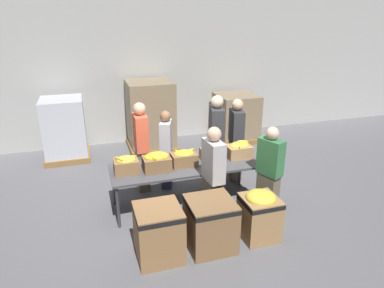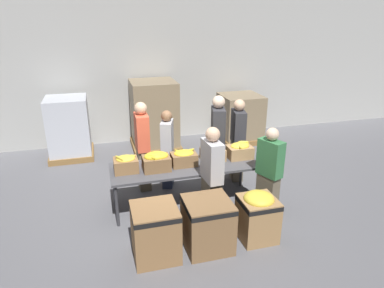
% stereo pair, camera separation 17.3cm
% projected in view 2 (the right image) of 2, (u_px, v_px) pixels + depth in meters
% --- Properties ---
extents(ground_plane, '(30.00, 30.00, 0.00)m').
position_uv_depth(ground_plane, '(186.00, 204.00, 6.05)').
color(ground_plane, slate).
extents(wall_back, '(16.00, 0.08, 4.00)m').
position_uv_depth(wall_back, '(150.00, 63.00, 8.52)').
color(wall_back, '#B7B7B2').
rests_on(wall_back, ground_plane).
extents(sorting_table, '(2.51, 0.86, 0.75)m').
position_uv_depth(sorting_table, '(186.00, 168.00, 5.80)').
color(sorting_table, '#4C4C51').
rests_on(sorting_table, ground_plane).
extents(banana_box_0, '(0.38, 0.31, 0.29)m').
position_uv_depth(banana_box_0, '(126.00, 164.00, 5.51)').
color(banana_box_0, olive).
rests_on(banana_box_0, sorting_table).
extents(banana_box_1, '(0.44, 0.33, 0.31)m').
position_uv_depth(banana_box_1, '(156.00, 161.00, 5.56)').
color(banana_box_1, olive).
rests_on(banana_box_1, sorting_table).
extents(banana_box_2, '(0.43, 0.29, 0.27)m').
position_uv_depth(banana_box_2, '(184.00, 158.00, 5.74)').
color(banana_box_2, olive).
rests_on(banana_box_2, sorting_table).
extents(banana_box_3, '(0.40, 0.31, 0.28)m').
position_uv_depth(banana_box_3, '(213.00, 153.00, 5.96)').
color(banana_box_3, '#A37A4C').
rests_on(banana_box_3, sorting_table).
extents(banana_box_4, '(0.43, 0.32, 0.29)m').
position_uv_depth(banana_box_4, '(240.00, 150.00, 6.04)').
color(banana_box_4, tan).
rests_on(banana_box_4, sorting_table).
extents(volunteer_0, '(0.32, 0.45, 1.51)m').
position_uv_depth(volunteer_0, '(167.00, 150.00, 6.44)').
color(volunteer_0, '#2D3856').
rests_on(volunteer_0, ground_plane).
extents(volunteer_1, '(0.23, 0.45, 1.69)m').
position_uv_depth(volunteer_1, '(143.00, 147.00, 6.33)').
color(volunteer_1, '#6B604C').
rests_on(volunteer_1, ground_plane).
extents(volunteer_2, '(0.30, 0.47, 1.64)m').
position_uv_depth(volunteer_2, '(238.00, 141.00, 6.70)').
color(volunteer_2, '#6B604C').
rests_on(volunteer_2, ground_plane).
extents(volunteer_3, '(0.25, 0.45, 1.61)m').
position_uv_depth(volunteer_3, '(212.00, 178.00, 5.22)').
color(volunteer_3, '#6B604C').
rests_on(volunteer_3, ground_plane).
extents(volunteer_4, '(0.34, 0.51, 1.75)m').
position_uv_depth(volunteer_4, '(218.00, 141.00, 6.54)').
color(volunteer_4, black).
rests_on(volunteer_4, ground_plane).
extents(volunteer_5, '(0.34, 0.45, 1.52)m').
position_uv_depth(volunteer_5, '(269.00, 173.00, 5.48)').
color(volunteer_5, '#6B604C').
rests_on(volunteer_5, ground_plane).
extents(donation_bin_0, '(0.61, 0.61, 0.76)m').
position_uv_depth(donation_bin_0, '(155.00, 230.00, 4.62)').
color(donation_bin_0, olive).
rests_on(donation_bin_0, ground_plane).
extents(donation_bin_1, '(0.64, 0.64, 0.74)m').
position_uv_depth(donation_bin_1, '(208.00, 223.00, 4.80)').
color(donation_bin_1, olive).
rests_on(donation_bin_1, ground_plane).
extents(donation_bin_2, '(0.52, 0.52, 0.75)m').
position_uv_depth(donation_bin_2, '(258.00, 214.00, 4.99)').
color(donation_bin_2, '#A37A4C').
rests_on(donation_bin_2, ground_plane).
extents(pallet_stack_0, '(1.14, 1.14, 1.66)m').
position_uv_depth(pallet_stack_0, '(154.00, 116.00, 8.33)').
color(pallet_stack_0, olive).
rests_on(pallet_stack_0, ground_plane).
extents(pallet_stack_1, '(1.08, 1.08, 1.21)m').
position_uv_depth(pallet_stack_1, '(240.00, 118.00, 8.91)').
color(pallet_stack_1, olive).
rests_on(pallet_stack_1, ground_plane).
extents(pallet_stack_2, '(0.98, 0.98, 1.41)m').
position_uv_depth(pallet_stack_2, '(69.00, 128.00, 7.82)').
color(pallet_stack_2, olive).
rests_on(pallet_stack_2, ground_plane).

